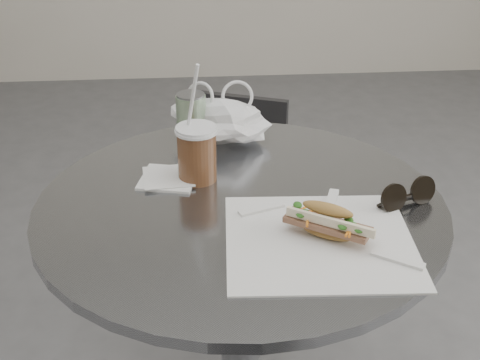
{
  "coord_description": "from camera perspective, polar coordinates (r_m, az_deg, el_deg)",
  "views": [
    {
      "loc": [
        -0.08,
        -0.86,
        1.36
      ],
      "look_at": [
        -0.0,
        0.2,
        0.79
      ],
      "focal_mm": 50.0,
      "sensor_mm": 36.0,
      "label": 1
    }
  ],
  "objects": [
    {
      "name": "plastic_bag",
      "position": [
        1.44,
        -1.77,
        4.91
      ],
      "size": [
        0.23,
        0.2,
        0.1
      ],
      "primitive_type": null,
      "rotation": [
        0.0,
        0.0,
        -0.28
      ],
      "color": "white",
      "rests_on": "cafe_table"
    },
    {
      "name": "napkin_stack",
      "position": [
        1.32,
        -6.13,
        0.18
      ],
      "size": [
        0.13,
        0.13,
        0.01
      ],
      "color": "white",
      "rests_on": "cafe_table"
    },
    {
      "name": "iced_coffee",
      "position": [
        1.29,
        -3.71,
        2.37
      ],
      "size": [
        0.08,
        0.08,
        0.24
      ],
      "color": "brown",
      "rests_on": "cafe_table"
    },
    {
      "name": "sunglasses",
      "position": [
        1.25,
        14.07,
        -1.31
      ],
      "size": [
        0.12,
        0.07,
        0.05
      ],
      "rotation": [
        0.0,
        0.0,
        0.38
      ],
      "color": "black",
      "rests_on": "cafe_table"
    },
    {
      "name": "cafe_table",
      "position": [
        1.39,
        0.04,
        -11.76
      ],
      "size": [
        0.76,
        0.76,
        0.74
      ],
      "color": "slate",
      "rests_on": "ground"
    },
    {
      "name": "drink_can",
      "position": [
        1.43,
        -4.17,
        5.06
      ],
      "size": [
        0.06,
        0.06,
        0.12
      ],
      "color": "#5F9255",
      "rests_on": "cafe_table"
    },
    {
      "name": "chair_far",
      "position": [
        1.99,
        -0.98,
        -3.99
      ],
      "size": [
        0.37,
        0.39,
        0.66
      ],
      "rotation": [
        0.0,
        0.0,
        2.77
      ],
      "color": "#2C2C2F",
      "rests_on": "ground"
    },
    {
      "name": "sandwich_paper",
      "position": [
        1.13,
        6.8,
        -5.16
      ],
      "size": [
        0.33,
        0.31,
        0.0
      ],
      "primitive_type": "cube",
      "rotation": [
        0.0,
        0.0,
        -0.05
      ],
      "color": "white",
      "rests_on": "cafe_table"
    },
    {
      "name": "banh_mi",
      "position": [
        1.13,
        7.46,
        -3.55
      ],
      "size": [
        0.19,
        0.16,
        0.06
      ],
      "rotation": [
        0.0,
        0.0,
        -0.58
      ],
      "color": "#A7823F",
      "rests_on": "sandwich_paper"
    }
  ]
}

